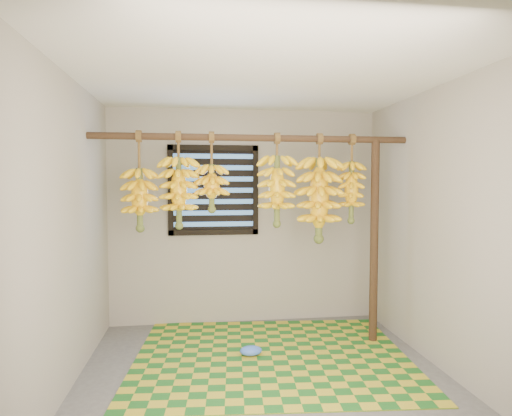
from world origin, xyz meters
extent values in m
cube|color=#4E4E4E|center=(0.00, 0.00, -0.01)|extent=(3.00, 3.00, 0.01)
cube|color=silver|center=(0.00, 0.00, 2.40)|extent=(3.00, 3.00, 0.01)
cube|color=gray|center=(0.00, 1.50, 1.20)|extent=(3.00, 0.01, 2.40)
cube|color=gray|center=(-1.50, 0.00, 1.20)|extent=(0.01, 3.00, 2.40)
cube|color=gray|center=(1.50, 0.00, 1.20)|extent=(0.01, 3.00, 2.40)
cube|color=black|center=(-0.35, 1.48, 1.50)|extent=(1.00, 0.04, 1.00)
cylinder|color=#3E291A|center=(0.00, 0.70, 2.00)|extent=(3.00, 0.06, 0.06)
cylinder|color=#3E291A|center=(1.20, 0.70, 1.00)|extent=(0.08, 0.08, 2.00)
cube|color=#1B5C1D|center=(0.13, 0.45, 0.01)|extent=(2.59, 2.15, 0.01)
ellipsoid|color=blue|center=(-0.06, 0.48, 0.05)|extent=(0.22, 0.17, 0.08)
cylinder|color=brown|center=(-1.05, 0.70, 1.86)|extent=(0.02, 0.02, 0.35)
cylinder|color=#4C5923|center=(-1.05, 0.70, 1.45)|extent=(0.06, 0.06, 0.53)
cylinder|color=brown|center=(-0.70, 0.70, 1.91)|extent=(0.02, 0.02, 0.24)
cylinder|color=#4C5923|center=(-0.70, 0.70, 1.51)|extent=(0.05, 0.05, 0.61)
cylinder|color=brown|center=(-0.40, 0.70, 1.88)|extent=(0.02, 0.02, 0.31)
cylinder|color=#4C5923|center=(-0.40, 0.70, 1.55)|extent=(0.05, 0.05, 0.40)
cylinder|color=brown|center=(0.22, 0.70, 1.92)|extent=(0.02, 0.02, 0.22)
cylinder|color=#4C5923|center=(0.22, 0.70, 1.52)|extent=(0.06, 0.06, 0.63)
cylinder|color=brown|center=(0.63, 0.70, 1.91)|extent=(0.02, 0.02, 0.24)
cylinder|color=#4C5923|center=(0.63, 0.70, 1.44)|extent=(0.07, 0.07, 0.76)
cylinder|color=brown|center=(0.96, 0.70, 1.90)|extent=(0.02, 0.02, 0.27)
cylinder|color=#4C5923|center=(0.96, 0.70, 1.51)|extent=(0.05, 0.05, 0.56)
camera|label=1|loc=(-0.53, -3.30, 1.56)|focal=30.00mm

